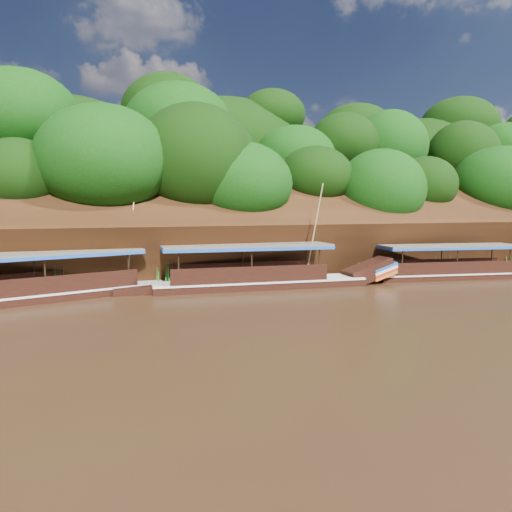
{
  "coord_description": "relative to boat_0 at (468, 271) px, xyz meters",
  "views": [
    {
      "loc": [
        -11.51,
        -20.06,
        4.88
      ],
      "look_at": [
        -1.32,
        7.0,
        2.0
      ],
      "focal_mm": 35.0,
      "sensor_mm": 36.0,
      "label": 1
    }
  ],
  "objects": [
    {
      "name": "boat_2",
      "position": [
        -25.35,
        1.9,
        0.05
      ],
      "size": [
        15.93,
        6.66,
        5.61
      ],
      "rotation": [
        0.0,
        0.0,
        0.3
      ],
      "color": "black",
      "rests_on": "ground"
    },
    {
      "name": "reeds",
      "position": [
        -16.46,
        3.06,
        0.36
      ],
      "size": [
        50.39,
        2.35,
        2.07
      ],
      "color": "#266D1B",
      "rests_on": "ground"
    },
    {
      "name": "ground",
      "position": [
        -13.95,
        -6.39,
        -0.52
      ],
      "size": [
        160.0,
        160.0,
        0.0
      ],
      "primitive_type": "plane",
      "color": "black",
      "rests_on": "ground"
    },
    {
      "name": "boat_0",
      "position": [
        0.0,
        0.0,
        0.0
      ],
      "size": [
        14.34,
        4.5,
        6.39
      ],
      "rotation": [
        0.0,
        0.0,
        -0.17
      ],
      "color": "black",
      "rests_on": "ground"
    },
    {
      "name": "riverbank",
      "position": [
        -13.96,
        16.34,
        1.37
      ],
      "size": [
        120.0,
        30.06,
        19.4
      ],
      "color": "black",
      "rests_on": "ground"
    },
    {
      "name": "boat_1",
      "position": [
        -14.01,
        1.17,
        0.07
      ],
      "size": [
        15.37,
        3.6,
        6.71
      ],
      "rotation": [
        0.0,
        0.0,
        -0.09
      ],
      "color": "black",
      "rests_on": "ground"
    }
  ]
}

